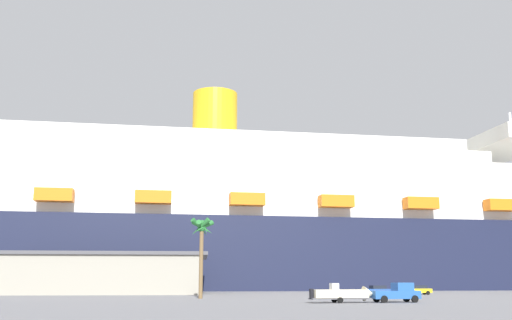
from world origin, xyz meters
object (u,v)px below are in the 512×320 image
Objects in this scene: pickup_truck at (397,293)px; parked_car_blue_suv at (377,290)px; small_boat_on_trailer at (345,294)px; parked_car_yellow_taxi at (417,290)px; cruise_ship at (314,228)px; palm_tree at (202,235)px.

parked_car_blue_suv is at bearing 71.97° from pickup_truck.
parked_car_blue_suv is (16.34, 31.32, -0.13)m from small_boat_on_trailer.
parked_car_yellow_taxi is (24.34, 32.82, -0.12)m from small_boat_on_trailer.
parked_car_yellow_taxi is at bearing 10.62° from parked_car_blue_suv.
pickup_truck is at bearing -99.84° from cruise_ship.
cruise_ship reaches higher than parked_car_yellow_taxi.
parked_car_blue_suv is (30.88, 13.50, -7.82)m from palm_tree.
cruise_ship reaches higher than palm_tree.
parked_car_blue_suv is at bearing 23.61° from palm_tree.
pickup_truck is at bearing -119.10° from parked_car_yellow_taxi.
cruise_ship is 25.34× the size of small_boat_on_trailer.
parked_car_yellow_taxi is at bearing 60.90° from pickup_truck.
cruise_ship reaches higher than small_boat_on_trailer.
small_boat_on_trailer reaches higher than parked_car_yellow_taxi.
pickup_truck is at bearing -40.08° from palm_tree.
pickup_truck is 28.22m from palm_tree.
pickup_truck is 32.59m from parked_car_blue_suv.
cruise_ship reaches higher than parked_car_blue_suv.
palm_tree is (-14.54, 17.82, 7.70)m from small_boat_on_trailer.
parked_car_yellow_taxi is 8.14m from parked_car_blue_suv.
parked_car_yellow_taxi is 1.13× the size of parked_car_blue_suv.
small_boat_on_trailer is 1.75× the size of parked_car_yellow_taxi.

